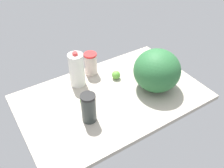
# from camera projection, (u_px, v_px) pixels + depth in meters

# --- Properties ---
(countertop) EXTENTS (1.20, 0.76, 0.03)m
(countertop) POSITION_uv_depth(u_px,v_px,m) (112.00, 97.00, 1.66)
(countertop) COLOR #ACA294
(countertop) RESTS_ON ground
(watermelon) EXTENTS (0.31, 0.31, 0.28)m
(watermelon) POSITION_uv_depth(u_px,v_px,m) (157.00, 70.00, 1.63)
(watermelon) COLOR #2C6A38
(watermelon) RESTS_ON countertop
(milk_jug) EXTENTS (0.10, 0.10, 0.26)m
(milk_jug) POSITION_uv_depth(u_px,v_px,m) (77.00, 70.00, 1.67)
(milk_jug) COLOR white
(milk_jug) RESTS_ON countertop
(shaker_bottle) EXTENTS (0.09, 0.09, 0.19)m
(shaker_bottle) POSITION_uv_depth(u_px,v_px,m) (89.00, 108.00, 1.43)
(shaker_bottle) COLOR #303735
(shaker_bottle) RESTS_ON countertop
(tumbler_cup) EXTENTS (0.09, 0.09, 0.17)m
(tumbler_cup) POSITION_uv_depth(u_px,v_px,m) (91.00, 64.00, 1.79)
(tumbler_cup) COLOR beige
(tumbler_cup) RESTS_ON countertop
(lime_beside_bowl) EXTENTS (0.06, 0.06, 0.06)m
(lime_beside_bowl) POSITION_uv_depth(u_px,v_px,m) (116.00, 75.00, 1.78)
(lime_beside_bowl) COLOR #64AF3C
(lime_beside_bowl) RESTS_ON countertop
(lime_near_front) EXTENTS (0.05, 0.05, 0.05)m
(lime_near_front) POSITION_uv_depth(u_px,v_px,m) (84.00, 101.00, 1.57)
(lime_near_front) COLOR #64A83D
(lime_near_front) RESTS_ON countertop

